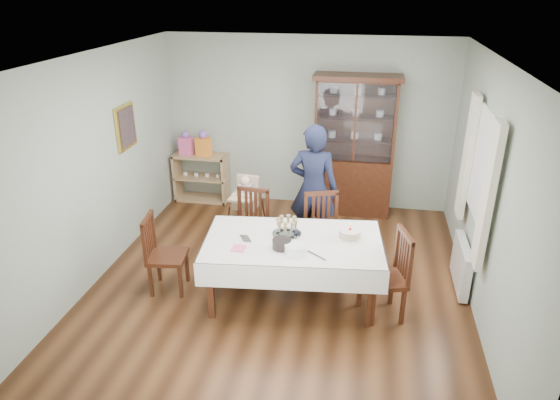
% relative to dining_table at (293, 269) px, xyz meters
% --- Properties ---
extents(floor, '(5.00, 5.00, 0.00)m').
position_rel_dining_table_xyz_m(floor, '(-0.20, 0.29, -0.38)').
color(floor, '#593319').
rests_on(floor, ground).
extents(room_shell, '(5.00, 5.00, 5.00)m').
position_rel_dining_table_xyz_m(room_shell, '(-0.20, 0.82, 1.32)').
color(room_shell, '#9EAA99').
rests_on(room_shell, floor).
extents(dining_table, '(2.11, 1.35, 0.76)m').
position_rel_dining_table_xyz_m(dining_table, '(0.00, 0.00, 0.00)').
color(dining_table, '#422010').
rests_on(dining_table, floor).
extents(china_cabinet, '(1.30, 0.48, 2.18)m').
position_rel_dining_table_xyz_m(china_cabinet, '(0.55, 2.54, 0.74)').
color(china_cabinet, '#422010').
rests_on(china_cabinet, floor).
extents(sideboard, '(0.90, 0.38, 0.80)m').
position_rel_dining_table_xyz_m(sideboard, '(-1.95, 2.57, 0.02)').
color(sideboard, tan).
rests_on(sideboard, floor).
extents(picture_frame, '(0.04, 0.48, 0.58)m').
position_rel_dining_table_xyz_m(picture_frame, '(-2.42, 1.09, 1.27)').
color(picture_frame, gold).
rests_on(picture_frame, room_shell).
extents(window, '(0.04, 1.02, 1.22)m').
position_rel_dining_table_xyz_m(window, '(2.02, 0.59, 1.17)').
color(window, white).
rests_on(window, room_shell).
extents(curtain_left, '(0.07, 0.30, 1.55)m').
position_rel_dining_table_xyz_m(curtain_left, '(1.96, -0.03, 1.07)').
color(curtain_left, silver).
rests_on(curtain_left, room_shell).
extents(curtain_right, '(0.07, 0.30, 1.55)m').
position_rel_dining_table_xyz_m(curtain_right, '(1.96, 1.21, 1.07)').
color(curtain_right, silver).
rests_on(curtain_right, room_shell).
extents(radiator, '(0.10, 0.80, 0.55)m').
position_rel_dining_table_xyz_m(radiator, '(1.96, 0.59, -0.08)').
color(radiator, white).
rests_on(radiator, floor).
extents(chair_far_left, '(0.49, 0.49, 0.99)m').
position_rel_dining_table_xyz_m(chair_far_left, '(-0.68, 0.69, -0.09)').
color(chair_far_left, '#422010').
rests_on(chair_far_left, floor).
extents(chair_far_right, '(0.57, 0.57, 1.02)m').
position_rel_dining_table_xyz_m(chair_far_right, '(0.28, 0.66, -0.08)').
color(chair_far_right, '#422010').
rests_on(chair_far_right, floor).
extents(chair_end_left, '(0.48, 0.48, 0.96)m').
position_rel_dining_table_xyz_m(chair_end_left, '(-1.51, -0.08, -0.10)').
color(chair_end_left, '#422010').
rests_on(chair_end_left, floor).
extents(chair_end_right, '(0.57, 0.57, 1.02)m').
position_rel_dining_table_xyz_m(chair_end_right, '(1.03, -0.15, -0.08)').
color(chair_end_right, '#422010').
rests_on(chair_end_right, floor).
extents(woman, '(0.68, 0.47, 1.78)m').
position_rel_dining_table_xyz_m(woman, '(0.08, 1.22, 0.50)').
color(woman, black).
rests_on(woman, floor).
extents(high_chair, '(0.48, 0.48, 0.97)m').
position_rel_dining_table_xyz_m(high_chair, '(-0.87, 1.31, -0.01)').
color(high_chair, black).
rests_on(high_chair, floor).
extents(champagne_tray, '(0.34, 0.34, 0.20)m').
position_rel_dining_table_xyz_m(champagne_tray, '(-0.09, 0.12, 0.44)').
color(champagne_tray, silver).
rests_on(champagne_tray, dining_table).
extents(birthday_cake, '(0.28, 0.28, 0.19)m').
position_rel_dining_table_xyz_m(birthday_cake, '(0.62, 0.16, 0.43)').
color(birthday_cake, white).
rests_on(birthday_cake, dining_table).
extents(plate_stack_dark, '(0.26, 0.26, 0.10)m').
position_rel_dining_table_xyz_m(plate_stack_dark, '(-0.10, -0.19, 0.43)').
color(plate_stack_dark, black).
rests_on(plate_stack_dark, dining_table).
extents(plate_stack_white, '(0.30, 0.30, 0.10)m').
position_rel_dining_table_xyz_m(plate_stack_white, '(0.06, -0.27, 0.42)').
color(plate_stack_white, white).
rests_on(plate_stack_white, dining_table).
extents(napkin_stack, '(0.14, 0.14, 0.02)m').
position_rel_dining_table_xyz_m(napkin_stack, '(-0.55, -0.30, 0.39)').
color(napkin_stack, '#F05899').
rests_on(napkin_stack, dining_table).
extents(cutlery, '(0.19, 0.21, 0.01)m').
position_rel_dining_table_xyz_m(cutlery, '(-0.57, -0.06, 0.38)').
color(cutlery, silver).
rests_on(cutlery, dining_table).
extents(cake_knife, '(0.23, 0.18, 0.01)m').
position_rel_dining_table_xyz_m(cake_knife, '(0.30, -0.30, 0.38)').
color(cake_knife, silver).
rests_on(cake_knife, dining_table).
extents(gift_bag_pink, '(0.23, 0.16, 0.39)m').
position_rel_dining_table_xyz_m(gift_bag_pink, '(-2.18, 2.55, 0.59)').
color(gift_bag_pink, '#F05899').
rests_on(gift_bag_pink, sideboard).
extents(gift_bag_orange, '(0.25, 0.19, 0.42)m').
position_rel_dining_table_xyz_m(gift_bag_orange, '(-1.88, 2.55, 0.60)').
color(gift_bag_orange, orange).
rests_on(gift_bag_orange, sideboard).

